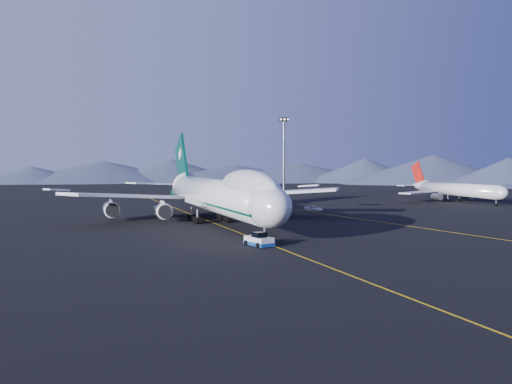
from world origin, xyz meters
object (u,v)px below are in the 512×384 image
object	(u,v)px
boeing_747	(217,195)
pushback_tug	(259,241)
second_jet	(455,190)
service_van	(314,209)
floodlight_mast	(284,158)

from	to	relation	value
boeing_747	pushback_tug	size ratio (longest dim) A/B	13.68
boeing_747	second_jet	xyz separation A→B (m)	(84.56, 34.73, -2.09)
second_jet	service_van	distance (m)	56.83
second_jet	service_van	xyz separation A→B (m)	(-54.56, -15.60, -3.01)
boeing_747	service_van	size ratio (longest dim) A/B	14.15
boeing_747	pushback_tug	distance (m)	30.05
boeing_747	second_jet	bearing A→B (deg)	22.33
pushback_tug	second_jet	bearing A→B (deg)	22.70
pushback_tug	service_van	bearing A→B (deg)	42.78
second_jet	floodlight_mast	xyz separation A→B (m)	(-45.68, 25.01, 9.49)
boeing_747	floodlight_mast	bearing A→B (deg)	56.94
boeing_747	second_jet	size ratio (longest dim) A/B	1.68
pushback_tug	service_van	distance (m)	58.25
second_jet	floodlight_mast	bearing A→B (deg)	126.32
service_van	floodlight_mast	bearing A→B (deg)	57.72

